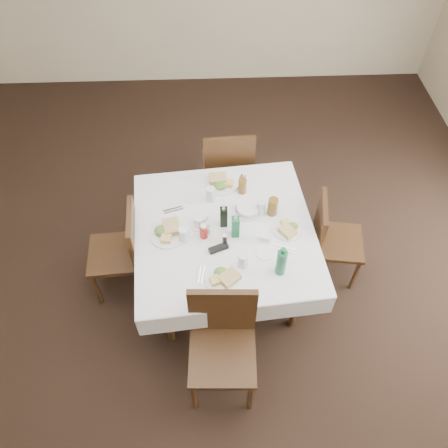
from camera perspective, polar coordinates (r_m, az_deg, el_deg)
name	(u,v)px	position (r m, az deg, el deg)	size (l,w,h in m)	color
ground_plane	(218,292)	(4.07, -0.74, -8.87)	(7.00, 7.00, 0.00)	black
room_shell	(216,151)	(2.73, -1.11, 9.55)	(6.04, 7.04, 2.80)	#C1AF94
dining_table	(224,235)	(3.57, 0.05, -1.45)	(1.57, 1.57, 0.76)	black
chair_north	(228,165)	(4.31, 0.53, 7.77)	(0.50, 0.50, 1.00)	black
chair_south	(222,337)	(3.23, -0.20, -14.58)	(0.50, 0.50, 1.01)	black
chair_east	(330,236)	(3.90, 13.65, -1.49)	(0.49, 0.49, 0.90)	black
chair_west	(124,247)	(3.79, -12.98, -2.98)	(0.47, 0.47, 0.93)	black
meal_north	(221,182)	(3.83, -0.40, 5.46)	(0.29, 0.29, 0.06)	white
meal_south	(224,278)	(3.22, -0.01, -7.03)	(0.28, 0.28, 0.06)	white
meal_east	(288,229)	(3.53, 8.36, -0.63)	(0.24, 0.24, 0.05)	white
meal_west	(168,231)	(3.50, -7.33, -0.95)	(0.31, 0.31, 0.07)	white
side_plate_a	(193,197)	(3.75, -4.09, 3.58)	(0.16, 0.16, 0.01)	white
side_plate_b	(265,253)	(3.38, 5.42, -3.77)	(0.15, 0.15, 0.01)	white
water_n	(211,194)	(3.68, -1.75, 3.90)	(0.07, 0.07, 0.14)	silver
water_s	(243,261)	(3.26, 2.48, -4.80)	(0.07, 0.07, 0.13)	silver
water_e	(261,208)	(3.59, 4.84, 2.14)	(0.07, 0.07, 0.13)	silver
water_w	(184,235)	(3.41, -5.27, -1.42)	(0.08, 0.08, 0.14)	silver
iced_tea_a	(242,186)	(3.74, 2.42, 4.98)	(0.07, 0.07, 0.14)	brown
iced_tea_b	(273,207)	(3.58, 6.38, 2.27)	(0.08, 0.08, 0.17)	brown
bread_basket	(248,210)	(3.61, 3.11, 1.88)	(0.21, 0.21, 0.07)	silver
oil_cruet_dark	(224,216)	(3.47, -0.04, 1.03)	(0.06, 0.06, 0.24)	black
oil_cruet_green	(235,226)	(3.40, 1.51, -0.28)	(0.06, 0.06, 0.25)	#176137
ketchup_bottle	(204,231)	(3.42, -2.68, -0.97)	(0.06, 0.06, 0.14)	#A41C15
salt_shaker	(209,230)	(3.47, -1.99, -0.77)	(0.03, 0.03, 0.08)	white
pepper_shaker	(225,238)	(3.41, 0.11, -1.89)	(0.04, 0.04, 0.08)	#382919
coffee_mug	(200,222)	(3.51, -3.22, 0.32)	(0.15, 0.14, 0.10)	white
sunglasses	(219,248)	(3.38, -0.72, -3.18)	(0.16, 0.10, 0.03)	black
green_bottle	(281,262)	(3.20, 7.50, -4.92)	(0.08, 0.08, 0.29)	#176137
sugar_caddy	(264,237)	(3.45, 5.28, -1.72)	(0.11, 0.08, 0.05)	white
cutlery_n	(240,182)	(3.86, 2.10, 5.46)	(0.13, 0.20, 0.01)	silver
cutlery_s	(201,275)	(3.26, -2.98, -6.64)	(0.06, 0.16, 0.01)	silver
cutlery_e	(284,249)	(3.43, 7.78, -3.22)	(0.19, 0.11, 0.01)	silver
cutlery_w	(173,210)	(3.67, -6.67, 1.82)	(0.17, 0.09, 0.01)	silver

